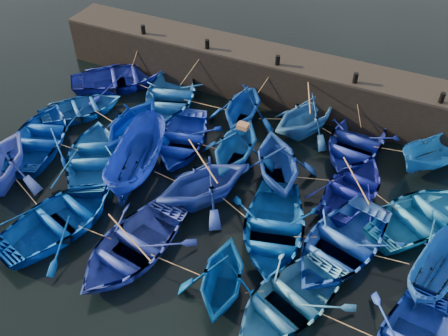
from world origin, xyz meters
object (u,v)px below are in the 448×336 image
at_px(boat_13, 40,137).
at_px(wooden_crate, 243,126).
at_px(boat_8, 181,139).
at_px(boat_0, 120,78).

xyz_separation_m(boat_13, wooden_crate, (9.49, 2.87, 1.78)).
bearing_deg(wooden_crate, boat_8, -179.79).
bearing_deg(boat_8, wooden_crate, -13.45).
height_order(boat_13, wooden_crate, wooden_crate).
xyz_separation_m(boat_0, boat_13, (-0.43, -6.23, -0.01)).
xyz_separation_m(boat_0, boat_8, (5.84, -3.37, -0.05)).
height_order(boat_8, wooden_crate, wooden_crate).
distance_m(boat_8, wooden_crate, 3.71).
bearing_deg(boat_8, boat_13, -169.17).
height_order(boat_0, boat_13, boat_0).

